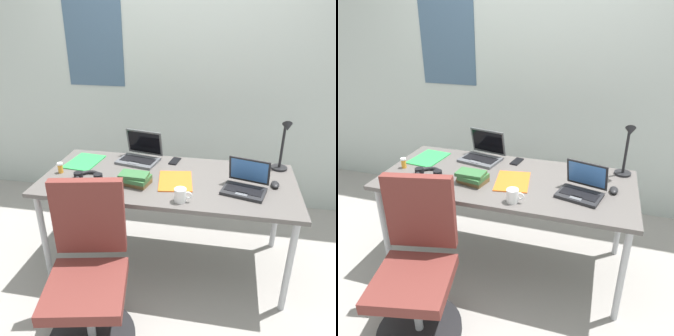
{
  "view_description": "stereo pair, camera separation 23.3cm",
  "coord_description": "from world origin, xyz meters",
  "views": [
    {
      "loc": [
        0.39,
        -2.08,
        1.8
      ],
      "look_at": [
        0.0,
        0.0,
        0.82
      ],
      "focal_mm": 35.35,
      "sensor_mm": 36.0,
      "label": 1
    },
    {
      "loc": [
        0.62,
        -2.03,
        1.8
      ],
      "look_at": [
        0.0,
        0.0,
        0.82
      ],
      "focal_mm": 35.35,
      "sensor_mm": 36.0,
      "label": 2
    }
  ],
  "objects": [
    {
      "name": "paper_folder_by_keyboard",
      "position": [
        -0.7,
        0.16,
        0.74
      ],
      "size": [
        0.26,
        0.33,
        0.01
      ],
      "primitive_type": "cube",
      "rotation": [
        0.0,
        0.0,
        -0.11
      ],
      "color": "green",
      "rests_on": "desk"
    },
    {
      "name": "wall_back",
      "position": [
        -0.0,
        1.1,
        1.3
      ],
      "size": [
        6.0,
        0.13,
        2.6
      ],
      "color": "#B2BCB7",
      "rests_on": "ground_plane"
    },
    {
      "name": "office_chair",
      "position": [
        -0.33,
        -0.72,
        0.4
      ],
      "size": [
        0.52,
        0.58,
        0.97
      ],
      "color": "black",
      "rests_on": "ground_plane"
    },
    {
      "name": "book_stack",
      "position": [
        -0.2,
        -0.13,
        0.78
      ],
      "size": [
        0.22,
        0.19,
        0.08
      ],
      "color": "brown",
      "rests_on": "desk"
    },
    {
      "name": "pill_bottle",
      "position": [
        -0.8,
        -0.06,
        0.78
      ],
      "size": [
        0.04,
        0.04,
        0.08
      ],
      "color": "gold",
      "rests_on": "desk"
    },
    {
      "name": "paper_folder_near_lamp",
      "position": [
        0.06,
        -0.04,
        0.74
      ],
      "size": [
        0.28,
        0.34,
        0.01
      ],
      "primitive_type": "cube",
      "rotation": [
        0.0,
        0.0,
        0.15
      ],
      "color": "orange",
      "rests_on": "desk"
    },
    {
      "name": "coffee_mug",
      "position": [
        0.14,
        -0.3,
        0.78
      ],
      "size": [
        0.11,
        0.08,
        0.09
      ],
      "color": "white",
      "rests_on": "desk"
    },
    {
      "name": "cell_phone",
      "position": [
        0.0,
        0.3,
        0.74
      ],
      "size": [
        0.09,
        0.15,
        0.01
      ],
      "primitive_type": "cube",
      "rotation": [
        0.0,
        0.0,
        -0.17
      ],
      "color": "black",
      "rests_on": "desk"
    },
    {
      "name": "laptop_by_keyboard",
      "position": [
        -0.28,
        0.27,
        0.79
      ],
      "size": [
        0.35,
        0.31,
        0.23
      ],
      "color": "#515459",
      "rests_on": "desk"
    },
    {
      "name": "ground_plane",
      "position": [
        0.0,
        0.0,
        0.0
      ],
      "size": [
        12.0,
        12.0,
        0.0
      ],
      "primitive_type": "plane",
      "color": "gray"
    },
    {
      "name": "laptop_near_lamp",
      "position": [
        0.54,
        -0.09,
        0.78
      ],
      "size": [
        0.33,
        0.3,
        0.2
      ],
      "color": "#232326",
      "rests_on": "desk"
    },
    {
      "name": "headphones",
      "position": [
        -0.56,
        -0.11,
        0.76
      ],
      "size": [
        0.21,
        0.18,
        0.04
      ],
      "color": "black",
      "rests_on": "desk"
    },
    {
      "name": "desk",
      "position": [
        0.0,
        0.0,
        0.68
      ],
      "size": [
        1.8,
        0.8,
        0.74
      ],
      "color": "#595451",
      "rests_on": "ground_plane"
    },
    {
      "name": "desk_lamp",
      "position": [
        0.8,
        0.28,
        0.94
      ],
      "size": [
        0.12,
        0.18,
        0.4
      ],
      "color": "black",
      "rests_on": "desk"
    },
    {
      "name": "computer_mouse",
      "position": [
        0.74,
        0.01,
        0.76
      ],
      "size": [
        0.06,
        0.1,
        0.03
      ],
      "primitive_type": "ellipsoid",
      "rotation": [
        0.0,
        0.0,
        -0.03
      ],
      "color": "black",
      "rests_on": "desk"
    }
  ]
}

